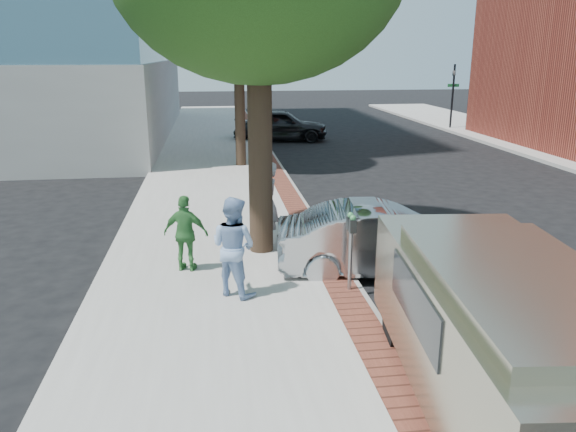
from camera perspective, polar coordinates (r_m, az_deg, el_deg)
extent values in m
plane|color=black|center=(11.00, 1.35, -7.30)|extent=(120.00, 120.00, 0.00)
cube|color=#9E9991|center=(18.47, -7.19, 2.56)|extent=(5.00, 60.00, 0.15)
cube|color=brown|center=(18.60, -0.40, 3.03)|extent=(0.60, 60.00, 0.01)
cube|color=gray|center=(18.66, 0.66, 2.83)|extent=(0.10, 60.00, 0.15)
cylinder|color=black|center=(32.16, -3.32, 11.72)|extent=(0.12, 0.12, 3.80)
imported|color=black|center=(32.09, -3.36, 13.67)|extent=(0.18, 0.15, 0.90)
cube|color=#1E7238|center=(32.11, -3.34, 12.96)|extent=(0.70, 0.03, 0.18)
cylinder|color=black|center=(35.03, 16.36, 11.47)|extent=(0.12, 0.12, 3.80)
imported|color=black|center=(34.97, 16.50, 13.26)|extent=(0.18, 0.15, 0.90)
cube|color=#1E7238|center=(34.99, 16.45, 12.61)|extent=(0.70, 0.03, 0.18)
cylinder|color=black|center=(12.08, -2.84, 6.47)|extent=(0.52, 0.52, 4.40)
cylinder|color=black|center=(22.11, -4.90, 10.12)|extent=(0.40, 0.40, 3.85)
ellipsoid|color=#1F4112|center=(22.01, -5.12, 18.55)|extent=(4.80, 4.80, 3.94)
cylinder|color=gray|center=(10.39, 6.34, -4.53)|extent=(0.07, 0.07, 1.15)
cube|color=#2D3030|center=(10.09, 6.58, -1.02)|extent=(0.12, 0.14, 0.24)
cube|color=#2D3030|center=(10.25, 6.34, -0.72)|extent=(0.12, 0.14, 0.24)
sphere|color=#3F8C4C|center=(10.04, 6.61, -0.20)|extent=(0.11, 0.11, 0.11)
sphere|color=#3F8C4C|center=(10.21, 6.36, 0.08)|extent=(0.11, 0.11, 0.11)
imported|color=#A5A5AA|center=(12.87, -2.01, 1.33)|extent=(0.53, 0.74, 1.87)
imported|color=#88A6D2|center=(10.11, -5.55, -3.08)|extent=(1.12, 1.10, 1.83)
imported|color=#387B39|center=(11.39, -10.33, -1.75)|extent=(0.98, 0.62, 1.56)
imported|color=#A2A4A8|center=(11.63, 9.76, -2.41)|extent=(4.51, 1.96, 1.44)
imported|color=black|center=(29.52, -0.75, 9.24)|extent=(5.04, 2.54, 1.65)
cube|color=gray|center=(7.41, 21.10, -11.20)|extent=(2.65, 5.54, 1.51)
cube|color=gray|center=(9.53, 15.56, -6.52)|extent=(2.16, 1.21, 0.89)
cube|color=gray|center=(6.80, 22.88, -6.11)|extent=(2.27, 3.97, 0.18)
cylinder|color=black|center=(8.94, 10.80, -10.90)|extent=(0.32, 0.74, 0.71)
cylinder|color=black|center=(9.50, 21.80, -10.14)|extent=(0.32, 0.74, 0.71)
cube|color=black|center=(7.12, 12.63, -8.57)|extent=(0.25, 2.22, 0.61)
cube|color=black|center=(9.84, 14.87, -3.43)|extent=(1.78, 0.20, 0.45)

